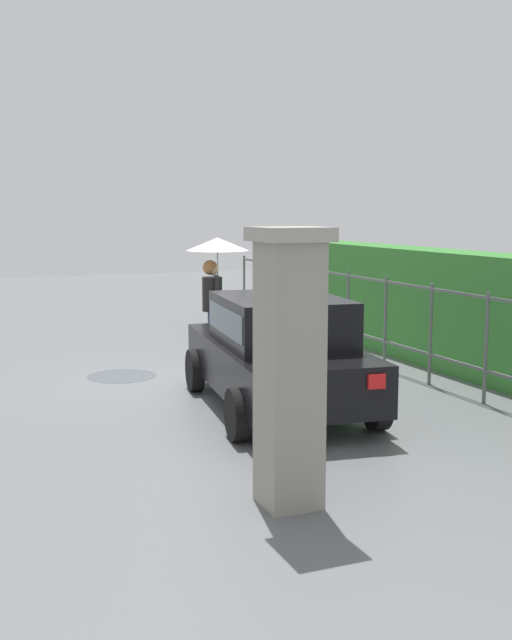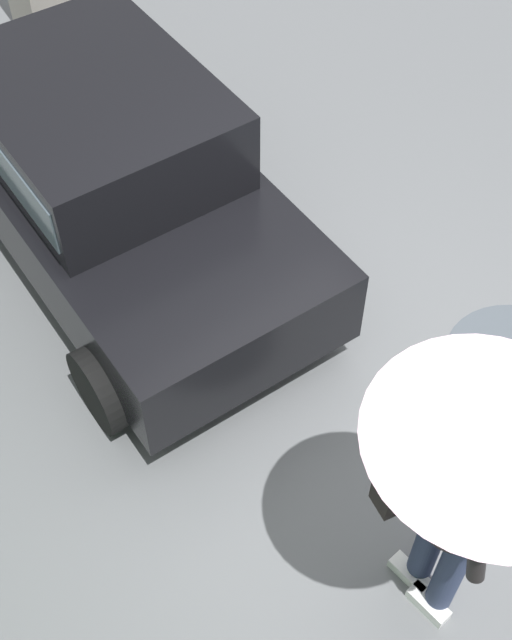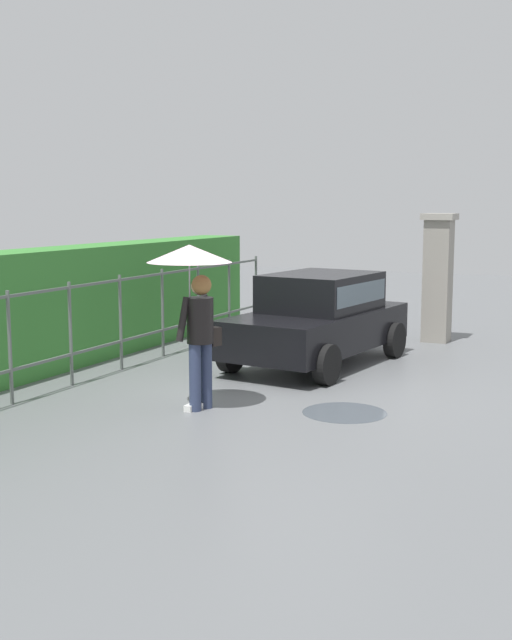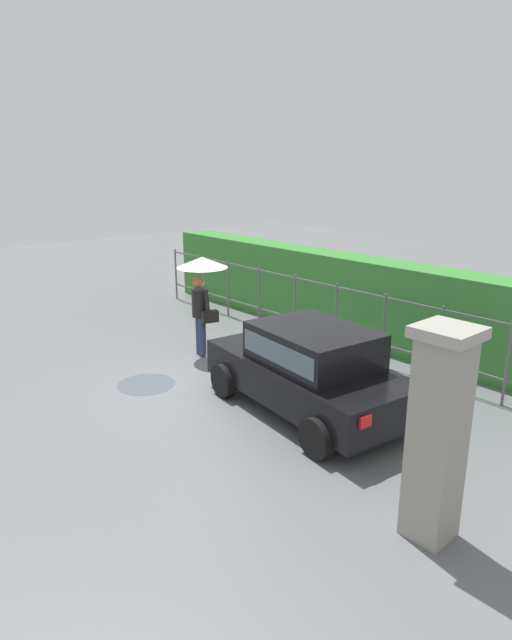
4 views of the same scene
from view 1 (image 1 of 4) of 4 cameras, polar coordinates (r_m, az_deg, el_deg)
ground_plane at (r=11.71m, az=-3.97°, el=-4.55°), size 40.00×40.00×0.00m
car at (r=9.92m, az=1.67°, el=-2.10°), size 3.89×2.22×1.48m
pedestrian at (r=13.12m, az=-2.98°, el=3.92°), size 1.07×1.07×2.10m
gate_pillar at (r=6.63m, az=2.46°, el=-3.38°), size 0.60×0.60×2.42m
fence_section at (r=13.20m, az=8.07°, el=0.48°), size 11.27×0.05×1.50m
hedge_row at (r=13.76m, az=11.97°, el=1.20°), size 12.22×0.90×1.90m
puddle_near at (r=12.25m, az=-9.85°, el=-4.08°), size 1.07×1.07×0.00m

